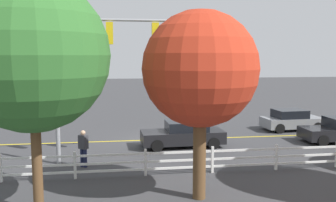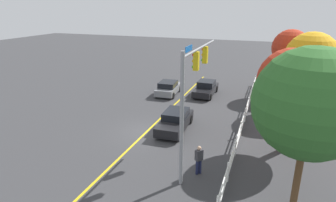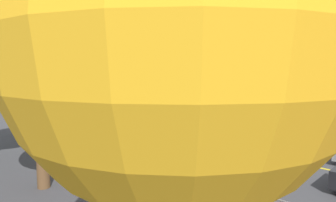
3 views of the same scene
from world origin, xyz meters
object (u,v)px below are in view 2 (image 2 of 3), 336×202
pedestrian (199,159)px  tree_3 (311,59)px  tree_2 (310,104)px  tree_1 (291,82)px  car_0 (206,88)px  car_2 (168,88)px  tree_0 (290,48)px  car_1 (175,121)px

pedestrian → tree_3: size_ratio=0.25×
tree_2 → tree_1: bearing=-175.2°
tree_1 → pedestrian: bearing=-45.1°
car_0 → tree_2: tree_2 is taller
car_2 → tree_1: bearing=-132.4°
car_2 → tree_0: 12.70m
car_2 → car_1: bearing=-160.0°
tree_0 → car_2: bearing=-71.3°
tree_3 → tree_1: bearing=-12.4°
car_0 → tree_1: size_ratio=0.67×
car_1 → pedestrian: bearing=28.9°
car_1 → tree_1: (0.82, 7.49, 3.86)m
car_0 → tree_3: (1.99, 9.09, 4.01)m
car_2 → pedestrian: size_ratio=2.42×
car_2 → tree_0: size_ratio=0.61×
pedestrian → tree_1: size_ratio=0.26×
tree_2 → car_1: bearing=-128.0°
pedestrian → tree_0: bearing=-66.0°
pedestrian → car_2: bearing=-24.0°
tree_2 → tree_3: bearing=174.4°
tree_3 → pedestrian: bearing=-26.2°
car_2 → tree_2: tree_2 is taller
pedestrian → tree_1: (-4.36, 4.36, 3.63)m
car_2 → tree_2: bearing=-144.7°
tree_0 → tree_2: bearing=0.3°
tree_0 → car_0: bearing=-71.0°
tree_0 → tree_3: 4.84m
car_2 → car_0: bearing=-75.3°
car_2 → tree_1: (8.90, 10.99, 3.87)m
car_1 → tree_1: tree_1 is taller
car_0 → tree_3: size_ratio=0.64×
car_2 → tree_3: bearing=-96.9°
pedestrian → car_0: bearing=-39.1°
car_2 → tree_3: 13.41m
car_1 → tree_3: bearing=125.9°
pedestrian → tree_2: (1.03, 4.82, 4.10)m
pedestrian → tree_0: size_ratio=0.25×
tree_1 → tree_2: 5.42m
tree_0 → tree_2: (18.12, 0.09, 0.15)m
pedestrian → tree_3: 14.40m
car_2 → pedestrian: bearing=-156.8°
car_0 → tree_2: (15.48, 7.76, 4.34)m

